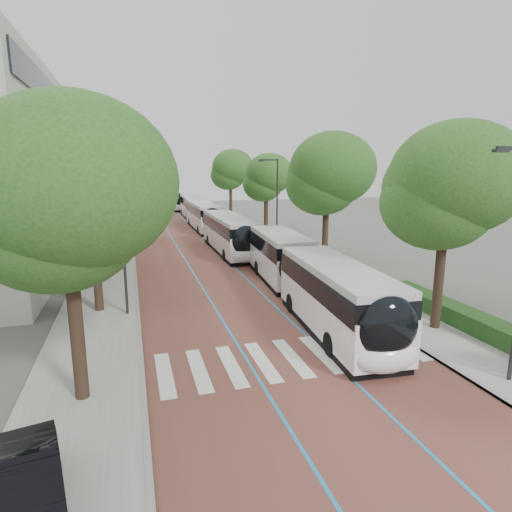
{
  "coord_description": "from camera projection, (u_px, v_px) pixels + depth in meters",
  "views": [
    {
      "loc": [
        -5.66,
        -13.76,
        7.48
      ],
      "look_at": [
        1.16,
        9.4,
        2.4
      ],
      "focal_mm": 30.0,
      "sensor_mm": 36.0,
      "label": 1
    }
  ],
  "objects": [
    {
      "name": "streetlight_far",
      "position": [
        275.0,
        197.0,
        37.51
      ],
      "size": [
        1.82,
        0.2,
        8.0
      ],
      "color": "#2A2A2C",
      "rests_on": "sidewalk_right"
    },
    {
      "name": "road",
      "position": [
        178.0,
        227.0,
        53.57
      ],
      "size": [
        11.0,
        140.0,
        0.02
      ],
      "primitive_type": "cube",
      "color": "brown",
      "rests_on": "ground"
    },
    {
      "name": "lane_line_left",
      "position": [
        165.0,
        227.0,
        53.13
      ],
      "size": [
        0.12,
        126.0,
        0.01
      ],
      "primitive_type": "cube",
      "color": "#2581BD",
      "rests_on": "road"
    },
    {
      "name": "bus_queued_3",
      "position": [
        176.0,
        200.0,
        75.66
      ],
      "size": [
        3.35,
        12.54,
        3.2
      ],
      "rotation": [
        0.0,
        0.0,
        0.07
      ],
      "color": "white",
      "rests_on": "ground"
    },
    {
      "name": "parked_car",
      "position": [
        23.0,
        495.0,
        8.79
      ],
      "size": [
        2.44,
        4.59,
        1.44
      ],
      "primitive_type": "imported",
      "rotation": [
        0.0,
        0.0,
        0.22
      ],
      "color": "black",
      "rests_on": "sidewalk_left"
    },
    {
      "name": "kerb_right",
      "position": [
        222.0,
        225.0,
        55.11
      ],
      "size": [
        0.2,
        140.0,
        0.14
      ],
      "primitive_type": "cube",
      "color": "gray",
      "rests_on": "ground"
    },
    {
      "name": "lane_line_right",
      "position": [
        191.0,
        226.0,
        54.01
      ],
      "size": [
        0.12,
        126.0,
        0.01
      ],
      "primitive_type": "cube",
      "color": "#2581BD",
      "rests_on": "road"
    },
    {
      "name": "lamp_post_left",
      "position": [
        123.0,
        236.0,
        21.0
      ],
      "size": [
        0.14,
        0.14,
        8.0
      ],
      "primitive_type": "cylinder",
      "color": "#2A2A2C",
      "rests_on": "sidewalk_left"
    },
    {
      "name": "trees_right",
      "position": [
        294.0,
        178.0,
        35.93
      ],
      "size": [
        6.02,
        47.71,
        9.28
      ],
      "color": "black",
      "rests_on": "ground"
    },
    {
      "name": "bus_queued_0",
      "position": [
        230.0,
        235.0,
        37.31
      ],
      "size": [
        2.57,
        12.4,
        3.2
      ],
      "rotation": [
        0.0,
        0.0,
        0.0
      ],
      "color": "white",
      "rests_on": "ground"
    },
    {
      "name": "bus_queued_1",
      "position": [
        204.0,
        216.0,
        50.94
      ],
      "size": [
        2.56,
        12.4,
        3.2
      ],
      "rotation": [
        0.0,
        0.0,
        0.0
      ],
      "color": "white",
      "rests_on": "ground"
    },
    {
      "name": "zebra_crossing",
      "position": [
        292.0,
        357.0,
        17.01
      ],
      "size": [
        10.55,
        3.6,
        0.01
      ],
      "color": "silver",
      "rests_on": "ground"
    },
    {
      "name": "bus_queued_2",
      "position": [
        192.0,
        207.0,
        63.08
      ],
      "size": [
        2.98,
        12.48,
        3.2
      ],
      "rotation": [
        0.0,
        0.0,
        -0.04
      ],
      "color": "white",
      "rests_on": "ground"
    },
    {
      "name": "hedge",
      "position": [
        494.0,
        331.0,
        18.43
      ],
      "size": [
        1.2,
        14.0,
        0.8
      ],
      "primitive_type": "cube",
      "color": "#143B14",
      "rests_on": "sidewalk_right"
    },
    {
      "name": "ground",
      "position": [
        297.0,
        370.0,
        16.02
      ],
      "size": [
        160.0,
        160.0,
        0.0
      ],
      "primitive_type": "plane",
      "color": "#51544C",
      "rests_on": "ground"
    },
    {
      "name": "sidewalk_left",
      "position": [
        116.0,
        229.0,
        51.49
      ],
      "size": [
        4.0,
        140.0,
        0.12
      ],
      "primitive_type": "cube",
      "color": "gray",
      "rests_on": "ground"
    },
    {
      "name": "sidewalk_right",
      "position": [
        236.0,
        224.0,
        55.63
      ],
      "size": [
        4.0,
        140.0,
        0.12
      ],
      "primitive_type": "cube",
      "color": "gray",
      "rests_on": "ground"
    },
    {
      "name": "lead_bus",
      "position": [
        308.0,
        277.0,
        22.94
      ],
      "size": [
        3.81,
        18.53,
        3.2
      ],
      "rotation": [
        0.0,
        0.0,
        -0.07
      ],
      "color": "black",
      "rests_on": "ground"
    },
    {
      "name": "trees_left",
      "position": [
        105.0,
        174.0,
        34.79
      ],
      "size": [
        6.4,
        60.95,
        10.26
      ],
      "color": "black",
      "rests_on": "ground"
    },
    {
      "name": "kerb_left",
      "position": [
        132.0,
        228.0,
        52.02
      ],
      "size": [
        0.2,
        140.0,
        0.14
      ],
      "primitive_type": "cube",
      "color": "gray",
      "rests_on": "ground"
    }
  ]
}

